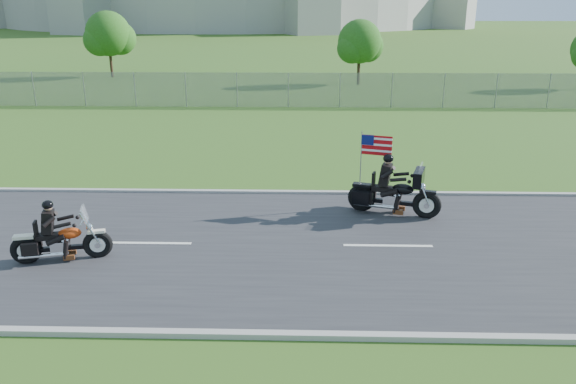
{
  "coord_description": "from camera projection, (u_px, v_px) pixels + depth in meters",
  "views": [
    {
      "loc": [
        1.87,
        -12.8,
        5.7
      ],
      "look_at": [
        1.52,
        0.0,
        1.42
      ],
      "focal_mm": 35.0,
      "sensor_mm": 36.0,
      "label": 1
    }
  ],
  "objects": [
    {
      "name": "fence",
      "position": [
        186.0,
        90.0,
        32.76
      ],
      "size": [
        60.0,
        0.03,
        2.0
      ],
      "primitive_type": "cube",
      "color": "gray",
      "rests_on": "ground"
    },
    {
      "name": "ground",
      "position": [
        227.0,
        245.0,
        13.99
      ],
      "size": [
        420.0,
        420.0,
        0.0
      ],
      "primitive_type": "plane",
      "color": "#2F5A1C",
      "rests_on": "ground"
    },
    {
      "name": "motorcycle_follow",
      "position": [
        394.0,
        195.0,
        15.84
      ],
      "size": [
        2.59,
        1.25,
        2.22
      ],
      "rotation": [
        0.0,
        0.0,
        -0.31
      ],
      "color": "black",
      "rests_on": "ground"
    },
    {
      "name": "road",
      "position": [
        227.0,
        245.0,
        13.98
      ],
      "size": [
        120.0,
        8.0,
        0.04
      ],
      "primitive_type": "cube",
      "color": "#28282B",
      "rests_on": "ground"
    },
    {
      "name": "tree_fence_near",
      "position": [
        360.0,
        44.0,
        41.37
      ],
      "size": [
        3.52,
        3.28,
        4.75
      ],
      "color": "#382316",
      "rests_on": "ground"
    },
    {
      "name": "motorcycle_lead",
      "position": [
        60.0,
        242.0,
        12.97
      ],
      "size": [
        2.24,
        0.9,
        1.53
      ],
      "rotation": [
        0.0,
        0.0,
        0.24
      ],
      "color": "black",
      "rests_on": "ground"
    },
    {
      "name": "curb_north",
      "position": [
        244.0,
        192.0,
        17.81
      ],
      "size": [
        120.0,
        0.18,
        0.12
      ],
      "primitive_type": "cube",
      "color": "#9E9B93",
      "rests_on": "ground"
    },
    {
      "name": "tree_fence_mid",
      "position": [
        109.0,
        36.0,
        45.57
      ],
      "size": [
        3.96,
        3.69,
        5.3
      ],
      "color": "#382316",
      "rests_on": "ground"
    },
    {
      "name": "curb_south",
      "position": [
        198.0,
        334.0,
        10.13
      ],
      "size": [
        120.0,
        0.18,
        0.12
      ],
      "primitive_type": "cube",
      "color": "#9E9B93",
      "rests_on": "ground"
    }
  ]
}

